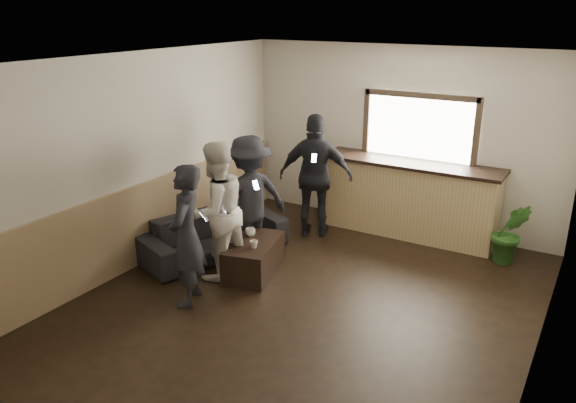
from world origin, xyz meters
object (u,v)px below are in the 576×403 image
Objects in this scene: potted_plant at (510,233)px; person_a at (186,236)px; bar_counter at (409,194)px; coffee_table at (254,257)px; person_d at (316,176)px; sofa at (214,235)px; cup_a at (250,232)px; cup_b at (254,244)px; person_c at (249,198)px; person_b at (216,211)px.

person_a is (-3.03, -3.04, 0.41)m from potted_plant.
bar_counter is 2.75× the size of coffee_table.
coffee_table is at bearing 66.61° from person_d.
coffee_table is (0.80, -0.19, -0.08)m from sofa.
potted_plant is (3.61, 1.82, 0.14)m from sofa.
cup_a is 0.15× the size of potted_plant.
bar_counter is 2.68m from coffee_table.
bar_counter is 2.99m from sofa.
cup_a reaches higher than cup_b.
person_c reaches higher than cup_a.
sofa is 0.76m from person_c.
potted_plant is 0.47× the size of person_d.
person_c is at bearing 125.41° from cup_a.
cup_a is at bearing -123.16° from bar_counter.
person_b reaches higher than cup_a.
bar_counter is 1.45m from person_d.
cup_a is at bearing 130.33° from cup_b.
cup_a is 0.07× the size of person_d.
coffee_table is 0.84m from person_c.
person_b is at bearing -138.86° from coffee_table.
potted_plant reaches higher than cup_b.
person_d reaches higher than sofa.
person_a is (0.57, -1.22, 0.54)m from sofa.
person_d is at bearing 81.17° from cup_a.
person_d reaches higher than person_b.
cup_a is at bearing 152.21° from person_a.
cup_b is (0.26, -0.31, -0.00)m from cup_a.
potted_plant is 0.52× the size of person_a.
person_c is (-0.11, 1.44, 0.02)m from person_a.
person_c is (-0.34, 0.42, 0.64)m from coffee_table.
potted_plant is 3.95m from person_b.
bar_counter is 2.51m from person_c.
bar_counter is 1.32× the size of sofa.
cup_b is 0.06× the size of person_c.
person_a is (-1.50, -3.35, 0.20)m from bar_counter.
bar_counter reaches higher than person_a.
person_a reaches higher than cup_b.
cup_a reaches higher than coffee_table.
person_d reaches higher than person_a.
sofa is at bearing 159.09° from cup_b.
person_d reaches higher than cup_b.
bar_counter is 1.60× the size of person_a.
potted_plant is at bearing 168.38° from person_d.
cup_a is 1.23m from person_a.
coffee_table is 0.57× the size of person_c.
potted_plant is (2.70, 2.17, -0.05)m from cup_b.
person_a reaches higher than potted_plant.
potted_plant is at bearing 35.70° from coffee_table.
cup_a is 0.64m from person_b.
cup_b is at bearing 124.98° from person_b.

